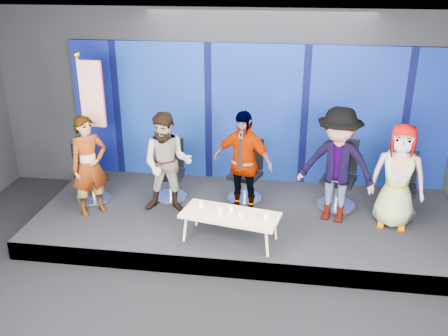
# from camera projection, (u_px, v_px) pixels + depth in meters

# --- Properties ---
(ground) EXTENTS (10.00, 10.00, 0.00)m
(ground) POSITION_uv_depth(u_px,v_px,m) (227.00, 325.00, 6.28)
(ground) COLOR black
(ground) RESTS_ON ground
(room_walls) EXTENTS (10.02, 8.02, 3.51)m
(room_walls) POSITION_uv_depth(u_px,v_px,m) (227.00, 143.00, 5.35)
(room_walls) COLOR black
(room_walls) RESTS_ON ground
(riser) EXTENTS (7.00, 3.00, 0.30)m
(riser) POSITION_uv_depth(u_px,v_px,m) (247.00, 220.00, 8.51)
(riser) COLOR black
(riser) RESTS_ON ground
(backdrop) EXTENTS (7.00, 0.08, 2.60)m
(backdrop) POSITION_uv_depth(u_px,v_px,m) (256.00, 114.00, 9.28)
(backdrop) COLOR #06094E
(backdrop) RESTS_ON riser
(chair_a) EXTENTS (0.83, 0.83, 1.04)m
(chair_a) POSITION_uv_depth(u_px,v_px,m) (91.00, 182.00, 8.78)
(chair_a) COLOR silver
(chair_a) RESTS_ON riser
(panelist_a) EXTENTS (0.72, 0.72, 1.69)m
(panelist_a) POSITION_uv_depth(u_px,v_px,m) (89.00, 166.00, 8.14)
(panelist_a) COLOR black
(panelist_a) RESTS_ON riser
(chair_b) EXTENTS (0.64, 0.64, 1.06)m
(chair_b) POSITION_uv_depth(u_px,v_px,m) (171.00, 179.00, 8.86)
(chair_b) COLOR silver
(chair_b) RESTS_ON riser
(panelist_b) EXTENTS (0.88, 0.70, 1.72)m
(panelist_b) POSITION_uv_depth(u_px,v_px,m) (167.00, 163.00, 8.20)
(panelist_b) COLOR black
(panelist_b) RESTS_ON riser
(chair_c) EXTENTS (0.78, 0.78, 1.10)m
(chair_c) POSITION_uv_depth(u_px,v_px,m) (246.00, 180.00, 8.80)
(chair_c) COLOR silver
(chair_c) RESTS_ON riser
(panelist_c) EXTENTS (1.12, 0.74, 1.78)m
(panelist_c) POSITION_uv_depth(u_px,v_px,m) (243.00, 163.00, 8.14)
(panelist_c) COLOR black
(panelist_c) RESTS_ON riser
(chair_d) EXTENTS (0.82, 0.82, 1.17)m
(chair_d) POSITION_uv_depth(u_px,v_px,m) (338.00, 185.00, 8.54)
(chair_d) COLOR silver
(chair_d) RESTS_ON riser
(panelist_d) EXTENTS (1.38, 1.03, 1.90)m
(panelist_d) POSITION_uv_depth(u_px,v_px,m) (337.00, 166.00, 7.87)
(panelist_d) COLOR black
(panelist_d) RESTS_ON riser
(chair_e) EXTENTS (0.70, 0.70, 1.05)m
(chair_e) POSITION_uv_depth(u_px,v_px,m) (400.00, 194.00, 8.33)
(chair_e) COLOR silver
(chair_e) RESTS_ON riser
(panelist_e) EXTENTS (0.92, 0.69, 1.69)m
(panelist_e) POSITION_uv_depth(u_px,v_px,m) (398.00, 176.00, 7.73)
(panelist_e) COLOR black
(panelist_e) RESTS_ON riser
(coffee_table) EXTENTS (1.55, 0.89, 0.45)m
(coffee_table) POSITION_uv_depth(u_px,v_px,m) (230.00, 216.00, 7.45)
(coffee_table) COLOR tan
(coffee_table) RESTS_ON riser
(mug_a) EXTENTS (0.08, 0.08, 0.09)m
(mug_a) POSITION_uv_depth(u_px,v_px,m) (201.00, 204.00, 7.65)
(mug_a) COLOR white
(mug_a) RESTS_ON coffee_table
(mug_b) EXTENTS (0.09, 0.09, 0.10)m
(mug_b) POSITION_uv_depth(u_px,v_px,m) (220.00, 212.00, 7.40)
(mug_b) COLOR white
(mug_b) RESTS_ON coffee_table
(mug_c) EXTENTS (0.08, 0.08, 0.09)m
(mug_c) POSITION_uv_depth(u_px,v_px,m) (231.00, 209.00, 7.50)
(mug_c) COLOR white
(mug_c) RESTS_ON coffee_table
(mug_d) EXTENTS (0.08, 0.08, 0.09)m
(mug_d) POSITION_uv_depth(u_px,v_px,m) (241.00, 216.00, 7.30)
(mug_d) COLOR white
(mug_d) RESTS_ON coffee_table
(mug_e) EXTENTS (0.08, 0.08, 0.09)m
(mug_e) POSITION_uv_depth(u_px,v_px,m) (267.00, 216.00, 7.28)
(mug_e) COLOR white
(mug_e) RESTS_ON coffee_table
(flag_stand) EXTENTS (0.59, 0.34, 2.58)m
(flag_stand) POSITION_uv_depth(u_px,v_px,m) (90.00, 123.00, 8.58)
(flag_stand) COLOR black
(flag_stand) RESTS_ON riser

